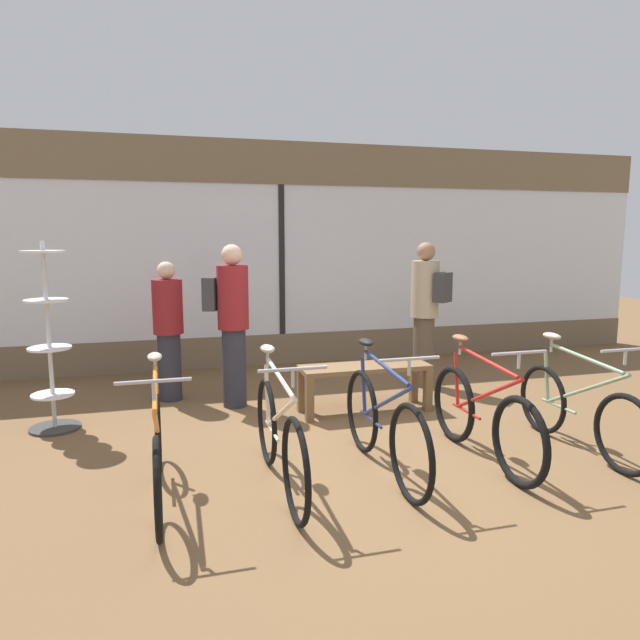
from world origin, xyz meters
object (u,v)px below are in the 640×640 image
bicycle_far_right (579,410)px  accessory_rack (50,354)px  display_bench (365,374)px  customer_mid_floor (232,320)px  bicycle_center (383,425)px  bicycle_left (279,437)px  customer_by_window (426,309)px  bicycle_right (483,417)px  customer_near_rack (168,329)px  bicycle_far_left (158,449)px

bicycle_far_right → accessory_rack: size_ratio=0.91×
display_bench → customer_mid_floor: customer_mid_floor is taller
display_bench → bicycle_center: bearing=-104.9°
bicycle_left → customer_by_window: customer_by_window is taller
bicycle_center → bicycle_right: size_ratio=1.02×
bicycle_far_right → bicycle_right: bearing=177.9°
customer_near_rack → bicycle_right: bearing=-45.9°
display_bench → accessory_rack: bearing=174.9°
bicycle_left → customer_near_rack: 2.77m
accessory_rack → customer_by_window: (4.22, 0.52, 0.23)m
bicycle_far_right → customer_mid_floor: (-2.75, 2.16, 0.60)m
bicycle_left → display_bench: size_ratio=1.26×
bicycle_left → customer_near_rack: bearing=105.7°
bicycle_right → customer_by_window: (0.61, 2.34, 0.59)m
accessory_rack → customer_near_rack: accessory_rack is taller
bicycle_center → customer_near_rack: (-1.59, 2.57, 0.43)m
bicycle_far_left → accessory_rack: size_ratio=0.94×
bicycle_far_right → customer_by_window: (-0.32, 2.38, 0.60)m
bicycle_far_left → accessory_rack: accessory_rack is taller
bicycle_far_left → customer_by_window: customer_by_window is taller
bicycle_far_right → display_bench: bicycle_far_right is taller
bicycle_center → customer_near_rack: customer_near_rack is taller
bicycle_left → bicycle_right: bearing=2.0°
bicycle_far_left → bicycle_center: bicycle_center is taller
bicycle_left → accessory_rack: size_ratio=0.96×
bicycle_left → bicycle_far_left: bearing=176.7°
bicycle_right → accessory_rack: size_ratio=0.93×
bicycle_center → customer_near_rack: 3.06m
bicycle_far_right → accessory_rack: 4.92m
bicycle_far_left → display_bench: bicycle_far_left is taller
customer_near_rack → bicycle_left: bearing=-74.3°
bicycle_far_left → bicycle_right: bicycle_right is taller
bicycle_center → display_bench: bearing=75.1°
bicycle_right → bicycle_left: bearing=-178.0°
bicycle_center → bicycle_right: 0.90m
bicycle_right → customer_by_window: customer_by_window is taller
bicycle_left → bicycle_far_right: bicycle_left is taller
bicycle_far_left → bicycle_far_right: bearing=-0.4°
bicycle_far_left → accessory_rack: 2.12m
accessory_rack → customer_by_window: 4.26m
display_bench → customer_mid_floor: 1.56m
accessory_rack → customer_near_rack: size_ratio=1.15×
bicycle_far_left → bicycle_left: bicycle_left is taller
bicycle_far_left → bicycle_left: 0.87m
accessory_rack → display_bench: (3.13, -0.28, -0.34)m
bicycle_left → bicycle_center: bicycle_center is taller
bicycle_right → accessory_rack: bearing=153.2°
customer_near_rack → customer_mid_floor: (0.67, -0.44, 0.14)m
display_bench → customer_near_rack: customer_near_rack is taller
bicycle_far_left → customer_mid_floor: (0.80, 2.14, 0.59)m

